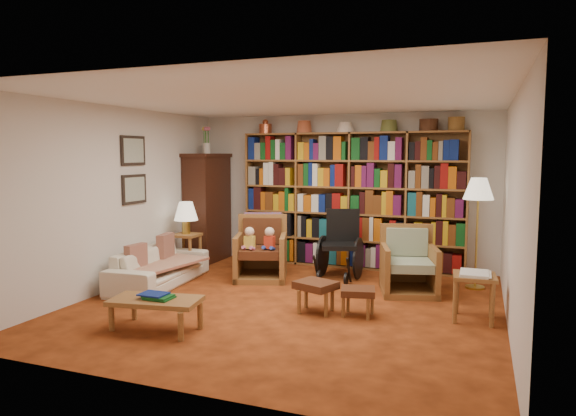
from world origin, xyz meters
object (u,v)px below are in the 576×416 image
at_px(sofa, 160,267).
at_px(footstool_a, 316,287).
at_px(side_table_papers, 474,282).
at_px(wheelchair, 340,247).
at_px(coffee_table, 156,302).
at_px(armchair_sage, 410,267).
at_px(armchair_leather, 264,252).
at_px(footstool_b, 358,293).
at_px(floor_lamp, 478,193).
at_px(side_table_lamp, 187,244).

bearing_deg(sofa, footstool_a, -104.99).
xyz_separation_m(sofa, side_table_papers, (4.20, -0.10, 0.17)).
relative_size(wheelchair, coffee_table, 1.03).
distance_m(armchair_sage, footstool_a, 1.60).
distance_m(armchair_leather, footstool_b, 2.19).
bearing_deg(wheelchair, footstool_b, -68.70).
height_order(armchair_leather, floor_lamp, floor_lamp).
height_order(side_table_lamp, armchair_sage, armchair_sage).
relative_size(sofa, wheelchair, 1.75).
height_order(side_table_lamp, armchair_leather, armchair_leather).
distance_m(side_table_papers, footstool_b, 1.29).
relative_size(floor_lamp, footstool_a, 2.84).
bearing_deg(side_table_papers, footstool_a, -168.85).
bearing_deg(side_table_lamp, footstool_b, -22.70).
height_order(floor_lamp, side_table_papers, floor_lamp).
bearing_deg(armchair_leather, floor_lamp, 8.71).
height_order(sofa, side_table_papers, side_table_papers).
xyz_separation_m(armchair_leather, floor_lamp, (2.99, 0.46, 0.93)).
bearing_deg(sofa, floor_lamp, -76.63).
xyz_separation_m(side_table_lamp, side_table_papers, (4.30, -0.99, 0.00)).
bearing_deg(footstool_b, coffee_table, -147.20).
distance_m(wheelchair, footstool_a, 1.78).
bearing_deg(footstool_a, wheelchair, 95.79).
xyz_separation_m(side_table_lamp, armchair_sage, (3.47, -0.01, -0.09)).
bearing_deg(footstool_a, side_table_lamp, 152.64).
bearing_deg(footstool_a, floor_lamp, 46.37).
xyz_separation_m(side_table_lamp, floor_lamp, (4.30, 0.49, 0.89)).
height_order(side_table_lamp, footstool_a, side_table_lamp).
distance_m(floor_lamp, coffee_table, 4.45).
bearing_deg(side_table_lamp, side_table_papers, -12.90).
bearing_deg(wheelchair, side_table_lamp, -169.57).
bearing_deg(footstool_a, sofa, 169.79).
xyz_separation_m(side_table_lamp, coffee_table, (1.17, -2.50, -0.14)).
height_order(floor_lamp, footstool_b, floor_lamp).
distance_m(side_table_lamp, footstool_b, 3.32).
relative_size(sofa, footstool_b, 4.07).
distance_m(floor_lamp, footstool_b, 2.41).
bearing_deg(footstool_b, footstool_a, -174.31).
distance_m(wheelchair, side_table_papers, 2.39).
bearing_deg(footstool_b, floor_lamp, 54.91).
bearing_deg(wheelchair, side_table_papers, -36.65).
relative_size(sofa, floor_lamp, 1.17).
bearing_deg(armchair_leather, side_table_lamp, -178.47).
distance_m(sofa, footstool_a, 2.50).
bearing_deg(footstool_b, side_table_papers, 13.25).
xyz_separation_m(armchair_sage, coffee_table, (-2.31, -2.49, -0.04)).
height_order(side_table_lamp, footstool_b, side_table_lamp).
xyz_separation_m(sofa, coffee_table, (1.07, -1.61, 0.03)).
bearing_deg(side_table_papers, side_table_lamp, 167.10).
xyz_separation_m(floor_lamp, coffee_table, (-3.13, -2.99, -1.02)).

